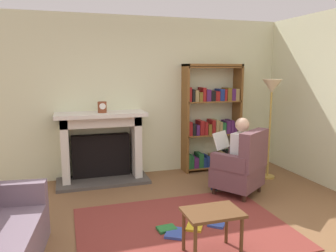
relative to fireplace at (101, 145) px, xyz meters
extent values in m
plane|color=brown|center=(0.70, -2.30, -0.60)|extent=(14.00, 14.00, 0.00)
cube|color=beige|center=(0.70, 0.25, 0.75)|extent=(5.60, 0.10, 2.70)
cube|color=beige|center=(3.35, -1.05, 0.75)|extent=(0.10, 5.20, 2.70)
cube|color=maroon|center=(0.70, -2.00, -0.59)|extent=(2.40, 1.80, 0.01)
cube|color=#4C4742|center=(0.00, -0.12, -0.58)|extent=(1.46, 0.64, 0.05)
cube|color=black|center=(0.00, 0.10, -0.20)|extent=(0.94, 0.20, 0.70)
cube|color=silver|center=(-0.57, -0.02, -0.06)|extent=(0.12, 0.44, 1.08)
cube|color=silver|center=(0.57, -0.02, -0.06)|extent=(0.12, 0.44, 1.08)
cube|color=silver|center=(0.00, -0.02, 0.40)|extent=(1.26, 0.44, 0.16)
cube|color=silver|center=(0.00, -0.08, 0.51)|extent=(1.42, 0.56, 0.06)
cylinder|color=brown|center=(0.02, -0.10, 0.63)|extent=(0.14, 0.14, 0.17)
cylinder|color=white|center=(0.02, -0.16, 0.65)|extent=(0.10, 0.01, 0.10)
cube|color=brown|center=(1.48, 0.04, 0.36)|extent=(0.04, 0.32, 1.91)
cube|color=brown|center=(2.50, 0.04, 0.36)|extent=(0.04, 0.32, 1.91)
cube|color=brown|center=(1.99, 0.04, 1.29)|extent=(1.06, 0.32, 0.04)
cube|color=brown|center=(1.99, 0.04, -0.54)|extent=(1.02, 0.32, 0.02)
cube|color=#1E592D|center=(1.53, 0.03, -0.40)|extent=(0.05, 0.26, 0.25)
cube|color=#1E592D|center=(1.58, 0.03, -0.41)|extent=(0.04, 0.26, 0.23)
cube|color=#4C1E59|center=(1.65, 0.03, -0.43)|extent=(0.09, 0.26, 0.19)
cube|color=#1E592D|center=(1.75, 0.03, -0.40)|extent=(0.09, 0.26, 0.25)
cube|color=navy|center=(1.82, 0.03, -0.44)|extent=(0.05, 0.26, 0.17)
cube|color=navy|center=(1.88, 0.03, -0.43)|extent=(0.05, 0.26, 0.20)
cube|color=brown|center=(1.94, 0.03, -0.45)|extent=(0.05, 0.26, 0.16)
cube|color=#997F4C|center=(2.00, 0.03, -0.43)|extent=(0.05, 0.26, 0.20)
cube|color=#997F4C|center=(2.07, 0.03, -0.44)|extent=(0.06, 0.26, 0.17)
cube|color=#4C1E59|center=(2.13, 0.03, -0.44)|extent=(0.05, 0.26, 0.17)
cube|color=#997F4C|center=(2.18, 0.03, -0.41)|extent=(0.05, 0.26, 0.25)
cube|color=navy|center=(2.24, 0.03, -0.43)|extent=(0.05, 0.26, 0.20)
cube|color=black|center=(2.31, 0.03, -0.40)|extent=(0.07, 0.26, 0.25)
cube|color=#1E592D|center=(2.38, 0.03, -0.40)|extent=(0.06, 0.26, 0.25)
cube|color=maroon|center=(2.44, 0.03, -0.42)|extent=(0.04, 0.26, 0.22)
cube|color=brown|center=(1.99, 0.04, 0.06)|extent=(1.02, 0.32, 0.02)
cube|color=maroon|center=(1.54, 0.03, 0.19)|extent=(0.06, 0.26, 0.24)
cube|color=black|center=(1.60, 0.03, 0.17)|extent=(0.06, 0.26, 0.21)
cube|color=#4C1E59|center=(1.67, 0.03, 0.16)|extent=(0.06, 0.26, 0.18)
cube|color=maroon|center=(1.75, 0.03, 0.20)|extent=(0.08, 0.26, 0.25)
cube|color=maroon|center=(1.83, 0.03, 0.18)|extent=(0.06, 0.26, 0.23)
cube|color=brown|center=(1.90, 0.03, 0.16)|extent=(0.06, 0.26, 0.19)
cube|color=maroon|center=(1.98, 0.03, 0.20)|extent=(0.06, 0.26, 0.26)
cube|color=#997F4C|center=(2.05, 0.03, 0.20)|extent=(0.06, 0.26, 0.25)
cube|color=#997F4C|center=(2.12, 0.03, 0.18)|extent=(0.05, 0.26, 0.22)
cube|color=#1E592D|center=(2.18, 0.03, 0.17)|extent=(0.07, 0.26, 0.20)
cube|color=#4C1E59|center=(2.27, 0.03, 0.18)|extent=(0.08, 0.26, 0.23)
cube|color=#4C1E59|center=(2.35, 0.03, 0.19)|extent=(0.06, 0.26, 0.24)
cube|color=#4C1E59|center=(2.41, 0.03, 0.16)|extent=(0.06, 0.26, 0.18)
cube|color=brown|center=(1.99, 0.04, 0.65)|extent=(1.02, 0.32, 0.02)
cube|color=maroon|center=(1.53, 0.03, 0.79)|extent=(0.04, 0.26, 0.25)
cube|color=black|center=(1.58, 0.03, 0.77)|extent=(0.05, 0.26, 0.21)
cube|color=#997F4C|center=(1.65, 0.03, 0.76)|extent=(0.07, 0.26, 0.19)
cube|color=brown|center=(1.72, 0.03, 0.75)|extent=(0.06, 0.26, 0.16)
cube|color=maroon|center=(1.79, 0.03, 0.79)|extent=(0.06, 0.26, 0.24)
cube|color=#4C1E59|center=(1.87, 0.03, 0.77)|extent=(0.08, 0.26, 0.20)
cube|color=black|center=(1.95, 0.03, 0.75)|extent=(0.08, 0.26, 0.18)
cube|color=maroon|center=(2.04, 0.03, 0.75)|extent=(0.08, 0.26, 0.17)
cube|color=navy|center=(2.12, 0.03, 0.77)|extent=(0.08, 0.26, 0.21)
cube|color=maroon|center=(2.20, 0.03, 0.77)|extent=(0.04, 0.26, 0.21)
cube|color=brown|center=(2.27, 0.03, 0.78)|extent=(0.08, 0.26, 0.23)
cube|color=#4C1E59|center=(2.35, 0.03, 0.77)|extent=(0.07, 0.26, 0.21)
cube|color=#997F4C|center=(2.43, 0.03, 0.77)|extent=(0.07, 0.26, 0.21)
cube|color=brown|center=(1.99, 0.04, 1.25)|extent=(1.02, 0.32, 0.02)
cylinder|color=#331E14|center=(1.91, -0.87, -0.54)|extent=(0.05, 0.05, 0.12)
cylinder|color=#331E14|center=(1.49, -1.16, -0.54)|extent=(0.05, 0.05, 0.12)
cylinder|color=#331E14|center=(2.18, -1.26, -0.54)|extent=(0.05, 0.05, 0.12)
cylinder|color=#331E14|center=(1.76, -1.55, -0.54)|extent=(0.05, 0.05, 0.12)
cube|color=brown|center=(1.84, -1.21, -0.33)|extent=(0.87, 0.86, 0.30)
cube|color=brown|center=(1.97, -1.41, 0.09)|extent=(0.62, 0.49, 0.55)
cube|color=brown|center=(2.06, -1.06, -0.07)|extent=(0.40, 0.51, 0.22)
cube|color=brown|center=(1.61, -1.36, -0.07)|extent=(0.40, 0.51, 0.22)
cube|color=silver|center=(1.86, -1.25, 0.07)|extent=(0.38, 0.35, 0.50)
sphere|color=#D8AD8C|center=(1.86, -1.25, 0.44)|extent=(0.20, 0.20, 0.20)
cube|color=#191E3F|center=(1.82, -1.04, -0.13)|extent=(0.33, 0.40, 0.12)
cube|color=#191E3F|center=(1.69, -1.13, -0.13)|extent=(0.33, 0.40, 0.12)
cylinder|color=#191E3F|center=(1.71, -0.88, -0.39)|extent=(0.10, 0.10, 0.42)
cylinder|color=#191E3F|center=(1.58, -0.97, -0.39)|extent=(0.10, 0.10, 0.42)
cube|color=white|center=(1.68, -0.98, 0.17)|extent=(0.36, 0.29, 0.25)
cube|color=slate|center=(-1.12, -1.70, -0.08)|extent=(0.71, 0.25, 0.24)
cube|color=brown|center=(0.77, -2.63, -0.15)|extent=(0.56, 0.39, 0.03)
cylinder|color=brown|center=(0.54, -2.78, -0.38)|extent=(0.04, 0.04, 0.44)
cylinder|color=brown|center=(1.01, -2.78, -0.38)|extent=(0.04, 0.04, 0.44)
cylinder|color=brown|center=(0.54, -2.47, -0.38)|extent=(0.04, 0.04, 0.44)
cylinder|color=brown|center=(1.01, -2.47, -0.38)|extent=(0.04, 0.04, 0.44)
cube|color=#334CA5|center=(1.12, -2.05, -0.58)|extent=(0.30, 0.31, 0.03)
cube|color=gold|center=(0.82, -2.06, -0.58)|extent=(0.27, 0.29, 0.03)
cube|color=#267233|center=(0.50, -2.02, -0.57)|extent=(0.22, 0.18, 0.03)
cube|color=#334CA5|center=(0.56, -2.14, -0.57)|extent=(0.29, 0.32, 0.03)
cylinder|color=#B7933F|center=(2.70, -0.70, -0.59)|extent=(0.24, 0.24, 0.03)
cylinder|color=#B7933F|center=(2.70, -0.70, 0.14)|extent=(0.03, 0.03, 1.42)
cone|color=beige|center=(2.70, -0.70, 0.95)|extent=(0.32, 0.32, 0.22)
camera|label=1|loc=(-0.54, -5.39, 1.21)|focal=35.53mm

